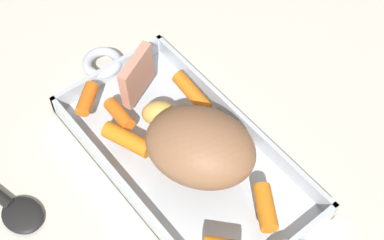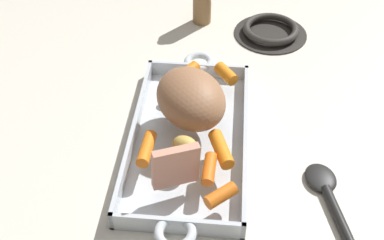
% 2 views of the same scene
% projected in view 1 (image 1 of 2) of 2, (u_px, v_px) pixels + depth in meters
% --- Properties ---
extents(ground_plane, '(2.11, 2.11, 0.00)m').
position_uv_depth(ground_plane, '(185.00, 161.00, 0.78)').
color(ground_plane, silver).
extents(roasting_dish, '(0.46, 0.20, 0.03)m').
position_uv_depth(roasting_dish, '(185.00, 157.00, 0.78)').
color(roasting_dish, silver).
rests_on(roasting_dish, ground_plane).
extents(pork_roast, '(0.18, 0.17, 0.08)m').
position_uv_depth(pork_roast, '(201.00, 147.00, 0.71)').
color(pork_roast, '#956746').
rests_on(pork_roast, roasting_dish).
extents(roast_slice_thin, '(0.04, 0.07, 0.07)m').
position_uv_depth(roast_slice_thin, '(137.00, 76.00, 0.78)').
color(roast_slice_thin, tan).
rests_on(roast_slice_thin, roasting_dish).
extents(baby_carrot_northwest, '(0.06, 0.02, 0.02)m').
position_uv_depth(baby_carrot_northwest, '(119.00, 114.00, 0.78)').
color(baby_carrot_northwest, orange).
rests_on(baby_carrot_northwest, roasting_dish).
extents(baby_carrot_southeast, '(0.06, 0.05, 0.03)m').
position_uv_depth(baby_carrot_southeast, '(265.00, 207.00, 0.69)').
color(baby_carrot_southeast, orange).
rests_on(baby_carrot_southeast, roasting_dish).
extents(baby_carrot_center_left, '(0.07, 0.02, 0.03)m').
position_uv_depth(baby_carrot_center_left, '(192.00, 92.00, 0.80)').
color(baby_carrot_center_left, orange).
rests_on(baby_carrot_center_left, roasting_dish).
extents(baby_carrot_long, '(0.07, 0.05, 0.02)m').
position_uv_depth(baby_carrot_long, '(127.00, 139.00, 0.75)').
color(baby_carrot_long, orange).
rests_on(baby_carrot_long, roasting_dish).
extents(baby_carrot_southwest, '(0.05, 0.05, 0.02)m').
position_uv_depth(baby_carrot_southwest, '(87.00, 99.00, 0.79)').
color(baby_carrot_southwest, orange).
rests_on(baby_carrot_southwest, roasting_dish).
extents(potato_halved, '(0.05, 0.06, 0.03)m').
position_uv_depth(potato_halved, '(161.00, 111.00, 0.77)').
color(potato_halved, gold).
rests_on(potato_halved, roasting_dish).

